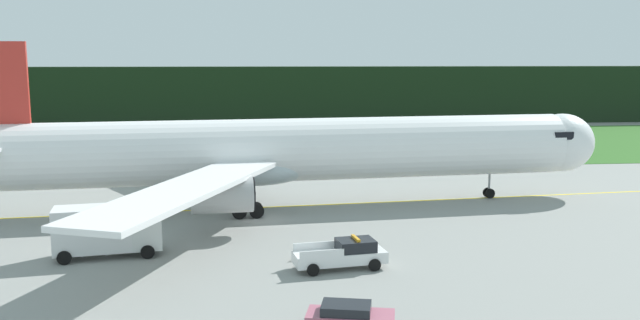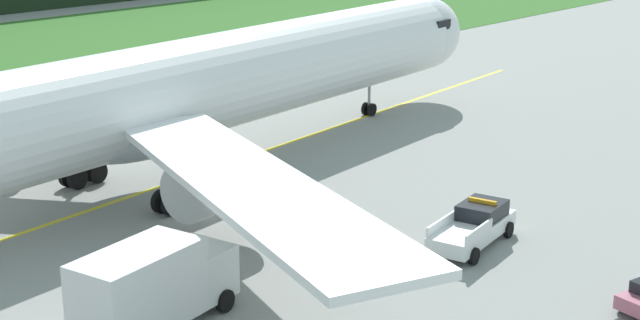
{
  "view_description": "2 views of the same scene",
  "coord_description": "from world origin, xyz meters",
  "px_view_note": "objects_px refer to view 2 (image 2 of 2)",
  "views": [
    {
      "loc": [
        -0.49,
        -52.11,
        12.92
      ],
      "look_at": [
        5.15,
        2.65,
        4.38
      ],
      "focal_mm": 37.19,
      "sensor_mm": 36.0,
      "label": 1
    },
    {
      "loc": [
        -29.91,
        -34.66,
        15.85
      ],
      "look_at": [
        4.42,
        -4.11,
        2.41
      ],
      "focal_mm": 53.36,
      "sensor_mm": 36.0,
      "label": 2
    }
  ],
  "objects_px": {
    "airliner": "(165,96)",
    "catering_truck": "(152,286)",
    "ops_pickup_truck": "(474,226)",
    "apron_cone": "(402,241)"
  },
  "relations": [
    {
      "from": "apron_cone",
      "to": "ops_pickup_truck",
      "type": "bearing_deg",
      "value": -36.88
    },
    {
      "from": "airliner",
      "to": "catering_truck",
      "type": "xyz_separation_m",
      "value": [
        -11.83,
        -13.48,
        -3.1
      ]
    },
    {
      "from": "airliner",
      "to": "catering_truck",
      "type": "relative_size",
      "value": 8.62
    },
    {
      "from": "ops_pickup_truck",
      "to": "apron_cone",
      "type": "relative_size",
      "value": 7.17
    },
    {
      "from": "airliner",
      "to": "ops_pickup_truck",
      "type": "relative_size",
      "value": 10.25
    },
    {
      "from": "ops_pickup_truck",
      "to": "catering_truck",
      "type": "xyz_separation_m",
      "value": [
        -15.16,
        4.05,
        0.87
      ]
    },
    {
      "from": "ops_pickup_truck",
      "to": "apron_cone",
      "type": "xyz_separation_m",
      "value": [
        -2.71,
        2.03,
        -0.5
      ]
    },
    {
      "from": "airliner",
      "to": "apron_cone",
      "type": "xyz_separation_m",
      "value": [
        0.62,
        -15.5,
        -4.47
      ]
    },
    {
      "from": "ops_pickup_truck",
      "to": "catering_truck",
      "type": "relative_size",
      "value": 0.84
    },
    {
      "from": "ops_pickup_truck",
      "to": "apron_cone",
      "type": "height_order",
      "value": "ops_pickup_truck"
    }
  ]
}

